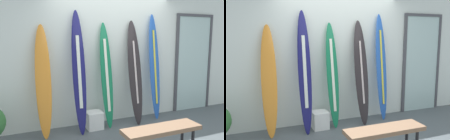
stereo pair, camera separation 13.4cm
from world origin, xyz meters
TOP-DOWN VIEW (x-y plane):
  - wall_back at (0.00, 1.30)m, footprint 7.20×0.20m
  - surfboard_sunset at (-1.39, 0.95)m, footprint 0.28×0.45m
  - surfboard_navy at (-0.77, 0.91)m, footprint 0.26×0.51m
  - surfboard_emerald at (-0.22, 0.97)m, footprint 0.23×0.41m
  - surfboard_charcoal at (0.37, 0.94)m, footprint 0.30×0.49m
  - surfboard_cobalt at (0.86, 1.00)m, footprint 0.25×0.34m
  - display_block_left at (-0.50, 0.92)m, footprint 0.30×0.30m
  - glass_door at (2.05, 1.18)m, footprint 1.02×0.06m
  - bench at (0.01, -0.53)m, footprint 1.13×0.32m

SIDE VIEW (x-z plane):
  - display_block_left at x=-0.50m, z-range 0.00..0.32m
  - bench at x=0.01m, z-range 0.18..0.66m
  - surfboard_sunset at x=-1.39m, z-range 0.00..1.94m
  - surfboard_emerald at x=-0.22m, z-range -0.02..1.98m
  - surfboard_charcoal at x=0.37m, z-range -0.01..2.04m
  - surfboard_navy at x=-0.77m, z-range -0.02..2.19m
  - surfboard_cobalt at x=0.86m, z-range 0.00..2.19m
  - glass_door at x=2.05m, z-range 0.03..2.27m
  - wall_back at x=0.00m, z-range 0.00..2.80m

